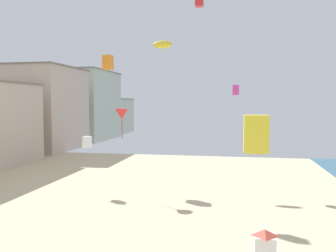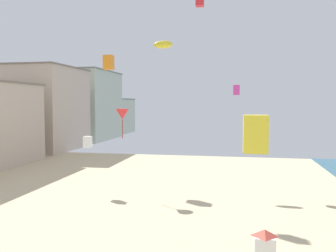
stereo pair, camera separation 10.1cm
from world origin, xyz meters
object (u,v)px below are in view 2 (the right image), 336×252
object	(u,v)px
lifeguard_stand	(264,242)
kite_red_box	(200,0)
kite_white_box_2	(88,142)
kite_yellow_parafoil	(163,45)
kite_red_delta	(122,114)
kite_yellow_box	(255,134)
kite_orange_box	(109,62)
kite_magenta_box	(236,90)

from	to	relation	value
lifeguard_stand	kite_red_box	world-z (taller)	kite_red_box
lifeguard_stand	kite_red_box	distance (m)	24.27
kite_white_box_2	lifeguard_stand	bearing A→B (deg)	-42.43
kite_red_box	kite_yellow_parafoil	size ratio (longest dim) A/B	0.52
kite_red_delta	kite_red_box	size ratio (longest dim) A/B	2.49
kite_yellow_box	kite_white_box_2	world-z (taller)	kite_yellow_box
kite_orange_box	kite_yellow_parafoil	world-z (taller)	kite_yellow_parafoil
lifeguard_stand	kite_yellow_box	world-z (taller)	kite_yellow_box
lifeguard_stand	kite_yellow_parafoil	distance (m)	29.05
kite_orange_box	kite_magenta_box	xyz separation A→B (m)	(15.01, -1.06, -3.42)
kite_yellow_parafoil	kite_orange_box	bearing A→B (deg)	-165.98
kite_orange_box	kite_yellow_parafoil	xyz separation A→B (m)	(6.32, 1.58, 2.17)
kite_magenta_box	lifeguard_stand	bearing A→B (deg)	-85.56
kite_orange_box	kite_yellow_parafoil	distance (m)	6.86
kite_red_box	kite_yellow_parafoil	distance (m)	9.15
lifeguard_stand	kite_yellow_parafoil	bearing A→B (deg)	130.51
kite_magenta_box	kite_yellow_parafoil	bearing A→B (deg)	163.11
kite_yellow_box	kite_orange_box	size ratio (longest dim) A/B	1.02
kite_white_box_2	kite_red_box	bearing A→B (deg)	3.66
kite_yellow_parafoil	kite_yellow_box	bearing A→B (deg)	-69.30
kite_red_delta	kite_red_box	bearing A→B (deg)	4.52
kite_yellow_box	kite_yellow_parafoil	distance (m)	28.42
kite_orange_box	kite_red_box	world-z (taller)	kite_red_box
lifeguard_stand	kite_white_box_2	world-z (taller)	kite_white_box_2
kite_magenta_box	kite_red_box	distance (m)	10.27
kite_yellow_box	kite_magenta_box	bearing A→B (deg)	92.25
kite_magenta_box	kite_white_box_2	xyz separation A→B (m)	(-15.12, -5.08, -5.45)
kite_red_box	kite_yellow_parafoil	world-z (taller)	kite_red_box
kite_red_delta	kite_magenta_box	xyz separation A→B (m)	(11.37, 4.96, 2.56)
kite_red_delta	kite_yellow_parafoil	world-z (taller)	kite_yellow_parafoil
kite_magenta_box	kite_white_box_2	bearing A→B (deg)	-161.43
kite_yellow_box	kite_red_box	xyz separation A→B (m)	(-4.49, 18.39, 11.47)
kite_red_delta	kite_white_box_2	world-z (taller)	kite_red_delta
kite_yellow_box	kite_red_delta	bearing A→B (deg)	124.59
kite_red_delta	kite_white_box_2	size ratio (longest dim) A/B	2.60
kite_white_box_2	kite_yellow_parafoil	world-z (taller)	kite_yellow_parafoil
kite_yellow_box	kite_yellow_parafoil	size ratio (longest dim) A/B	0.74
kite_red_delta	kite_orange_box	bearing A→B (deg)	121.19
kite_magenta_box	kite_white_box_2	size ratio (longest dim) A/B	0.94
kite_yellow_box	kite_red_box	distance (m)	22.14
kite_magenta_box	kite_red_box	size ratio (longest dim) A/B	0.90
kite_magenta_box	kite_white_box_2	distance (m)	16.86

